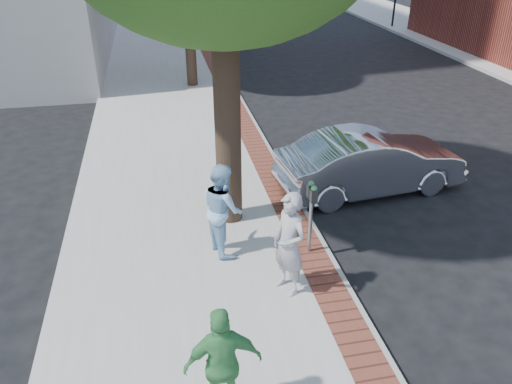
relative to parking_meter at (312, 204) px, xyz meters
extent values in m
plane|color=black|center=(-0.68, -0.34, -1.21)|extent=(120.00, 120.00, 0.00)
cube|color=#9E9991|center=(-2.18, 7.66, -1.13)|extent=(5.00, 60.00, 0.15)
cube|color=brown|center=(0.02, 7.66, -1.05)|extent=(0.60, 60.00, 0.01)
cube|color=gray|center=(0.37, 7.66, -1.13)|extent=(0.10, 60.00, 0.15)
cylinder|color=black|center=(0.22, 21.66, 0.69)|extent=(0.12, 0.12, 3.80)
cylinder|color=black|center=(-1.28, 1.56, 1.14)|extent=(0.52, 0.52, 4.40)
cylinder|color=black|center=(-1.18, 11.66, 0.87)|extent=(0.40, 0.40, 3.85)
cylinder|color=gray|center=(0.00, 0.00, -0.48)|extent=(0.07, 0.07, 1.15)
cube|color=#2D3030|center=(0.00, -0.09, 0.21)|extent=(0.12, 0.14, 0.24)
cube|color=#2D3030|center=(0.00, 0.09, 0.21)|extent=(0.12, 0.14, 0.24)
sphere|color=#3F8C4C|center=(0.00, -0.09, 0.36)|extent=(0.11, 0.11, 0.11)
sphere|color=#3F8C4C|center=(0.00, 0.09, 0.36)|extent=(0.11, 0.11, 0.11)
imported|color=#9B9B9F|center=(-0.68, -1.00, -0.13)|extent=(0.69, 0.80, 1.86)
imported|color=#92BFE1|center=(-1.58, 0.41, -0.16)|extent=(0.87, 1.01, 1.80)
imported|color=#44964E|center=(-2.09, -3.17, -0.23)|extent=(0.98, 0.42, 1.66)
imported|color=silver|center=(2.22, 2.39, -0.47)|extent=(4.57, 2.01, 1.46)
imported|color=black|center=(1.27, 20.98, -0.38)|extent=(4.90, 2.09, 1.65)
camera|label=1|loc=(-2.56, -7.52, 4.52)|focal=35.00mm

